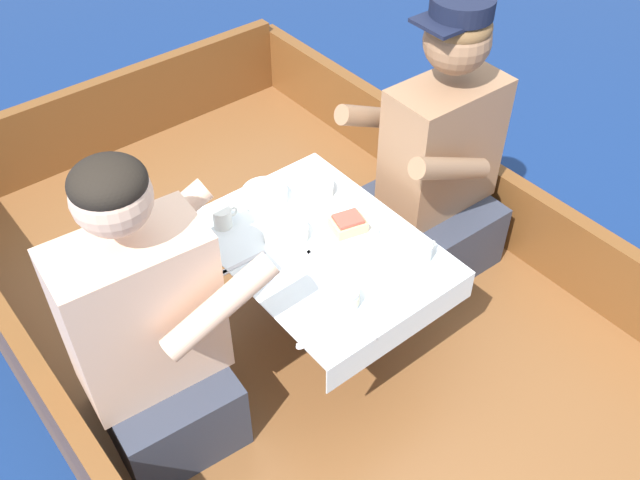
{
  "coord_description": "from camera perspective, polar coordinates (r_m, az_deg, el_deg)",
  "views": [
    {
      "loc": [
        -1.0,
        -1.27,
        2.21
      ],
      "look_at": [
        0.0,
        -0.03,
        0.7
      ],
      "focal_mm": 40.0,
      "sensor_mm": 36.0,
      "label": 1
    }
  ],
  "objects": [
    {
      "name": "utensil_spoon_center",
      "position": [
        2.19,
        -0.61,
        -0.73
      ],
      "size": [
        0.17,
        0.05,
        0.01
      ],
      "rotation": [
        0.0,
        0.0,
        0.22
      ],
      "color": "silver",
      "rests_on": "cockpit_table"
    },
    {
      "name": "gunwale_starboard",
      "position": [
        2.89,
        13.19,
        3.43
      ],
      "size": [
        0.06,
        2.93,
        0.3
      ],
      "primitive_type": "cube",
      "color": "brown",
      "rests_on": "boat_deck"
    },
    {
      "name": "gunwale_port",
      "position": [
        2.21,
        -18.87,
        -15.0
      ],
      "size": [
        0.06,
        2.93,
        0.3
      ],
      "primitive_type": "cube",
      "color": "brown",
      "rests_on": "boat_deck"
    },
    {
      "name": "tin_can",
      "position": [
        2.02,
        2.24,
        -4.68
      ],
      "size": [
        0.07,
        0.07,
        0.05
      ],
      "color": "silver",
      "rests_on": "cockpit_table"
    },
    {
      "name": "utensil_knife_port",
      "position": [
        2.15,
        -0.24,
        -1.87
      ],
      "size": [
        0.04,
        0.17,
        0.0
      ],
      "rotation": [
        0.0,
        0.0,
        1.4
      ],
      "color": "silver",
      "rests_on": "cockpit_table"
    },
    {
      "name": "bowl_starboard_near",
      "position": [
        2.23,
        -2.76,
        0.68
      ],
      "size": [
        0.14,
        0.14,
        0.04
      ],
      "color": "silver",
      "rests_on": "cockpit_table"
    },
    {
      "name": "plate_bread",
      "position": [
        2.1,
        5.47,
        -3.31
      ],
      "size": [
        0.16,
        0.16,
        0.01
      ],
      "color": "silver",
      "rests_on": "cockpit_table"
    },
    {
      "name": "person_starboard",
      "position": [
        2.56,
        9.48,
        6.08
      ],
      "size": [
        0.53,
        0.45,
        1.04
      ],
      "rotation": [
        0.0,
        0.0,
        3.11
      ],
      "color": "#333847",
      "rests_on": "boat_deck"
    },
    {
      "name": "sandwich",
      "position": [
        2.24,
        2.25,
        1.31
      ],
      "size": [
        0.12,
        0.11,
        0.05
      ],
      "rotation": [
        0.0,
        0.0,
        -0.25
      ],
      "color": "#E0BC7F",
      "rests_on": "plate_sandwich"
    },
    {
      "name": "bowl_center_far",
      "position": [
        2.39,
        -0.49,
        4.22
      ],
      "size": [
        0.13,
        0.13,
        0.04
      ],
      "color": "silver",
      "rests_on": "cockpit_table"
    },
    {
      "name": "utensil_spoon_port",
      "position": [
        1.94,
        -0.23,
        -8.42
      ],
      "size": [
        0.14,
        0.11,
        0.01
      ],
      "rotation": [
        0.0,
        0.0,
        2.48
      ],
      "color": "silver",
      "rests_on": "cockpit_table"
    },
    {
      "name": "utensil_knife_starboard",
      "position": [
        1.97,
        2.09,
        -7.43
      ],
      "size": [
        0.12,
        0.14,
        0.0
      ],
      "rotation": [
        0.0,
        0.0,
        2.25
      ],
      "color": "silver",
      "rests_on": "cockpit_table"
    },
    {
      "name": "utensil_fork_starboard",
      "position": [
        2.16,
        -6.7,
        -2.1
      ],
      "size": [
        0.17,
        0.02,
        0.0
      ],
      "rotation": [
        0.0,
        0.0,
        3.11
      ],
      "color": "silver",
      "rests_on": "cockpit_table"
    },
    {
      "name": "bowl_port_near",
      "position": [
        2.37,
        -4.45,
        3.68
      ],
      "size": [
        0.15,
        0.15,
        0.04
      ],
      "color": "silver",
      "rests_on": "cockpit_table"
    },
    {
      "name": "boat_deck",
      "position": [
        2.64,
        -0.35,
        -8.82
      ],
      "size": [
        1.79,
        2.93,
        0.26
      ],
      "primitive_type": "cube",
      "color": "brown",
      "rests_on": "ground_plane"
    },
    {
      "name": "coffee_cup_starboard",
      "position": [
        2.28,
        -7.81,
        1.82
      ],
      "size": [
        0.09,
        0.06,
        0.07
      ],
      "color": "silver",
      "rests_on": "cockpit_table"
    },
    {
      "name": "plate_sandwich",
      "position": [
        2.26,
        2.23,
        0.8
      ],
      "size": [
        0.2,
        0.2,
        0.01
      ],
      "color": "silver",
      "rests_on": "cockpit_table"
    },
    {
      "name": "coffee_cup_port",
      "position": [
        2.17,
        8.18,
        -0.91
      ],
      "size": [
        0.09,
        0.06,
        0.06
      ],
      "color": "silver",
      "rests_on": "cockpit_table"
    },
    {
      "name": "ground_plane",
      "position": [
        2.74,
        -0.34,
        -10.48
      ],
      "size": [
        60.0,
        60.0,
        0.0
      ],
      "primitive_type": "plane",
      "color": "navy"
    },
    {
      "name": "cockpit_table",
      "position": [
        2.25,
        -0.0,
        -1.29
      ],
      "size": [
        0.57,
        0.77,
        0.42
      ],
      "color": "#B2B2B7",
      "rests_on": "boat_deck"
    },
    {
      "name": "bow_coaming",
      "position": [
        3.39,
        -15.93,
        9.91
      ],
      "size": [
        1.67,
        0.06,
        0.35
      ],
      "primitive_type": "cube",
      "color": "brown",
      "rests_on": "boat_deck"
    },
    {
      "name": "person_port",
      "position": [
        2.05,
        -13.5,
        -7.53
      ],
      "size": [
        0.55,
        0.48,
        1.01
      ],
      "rotation": [
        0.0,
        0.0,
        -0.08
      ],
      "color": "#333847",
      "rests_on": "boat_deck"
    }
  ]
}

